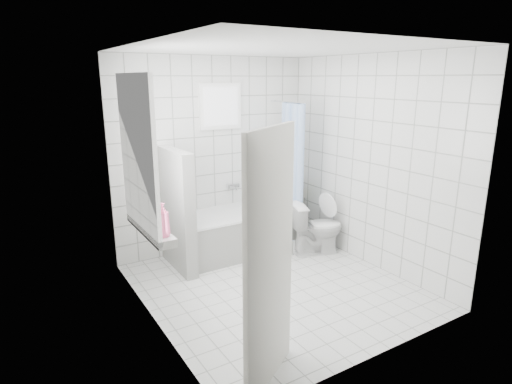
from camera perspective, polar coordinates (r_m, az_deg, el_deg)
ground at (r=5.02m, az=2.53°, el=-12.49°), size 3.00×3.00×0.00m
ceiling at (r=4.47m, az=2.93°, el=18.62°), size 3.00×3.00×0.00m
wall_back at (r=5.85m, az=-5.62°, el=4.90°), size 2.80×0.02×2.60m
wall_front at (r=3.48m, az=16.78°, el=-2.63°), size 2.80×0.02×2.60m
wall_left at (r=3.97m, az=-14.20°, el=-0.28°), size 0.02×3.00×2.60m
wall_right at (r=5.47m, az=14.96°, el=3.77°), size 0.02×3.00×2.60m
window_left at (r=4.20m, az=-15.14°, el=4.67°), size 0.01×0.90×1.40m
window_back at (r=5.77m, az=-4.68°, el=11.30°), size 0.50×0.01×0.50m
window_sill at (r=4.40m, az=-13.93°, el=-4.78°), size 0.18×1.02×0.08m
door at (r=3.18m, az=1.85°, el=-9.43°), size 0.69×0.47×2.00m
bathtub at (r=5.86m, az=-2.33°, el=-5.25°), size 1.65×0.77×0.58m
partition_wall at (r=5.31m, az=-10.50°, el=-2.41°), size 0.15×0.85×1.50m
tiled_ledge at (r=6.62m, az=4.78°, el=-3.02°), size 0.40×0.24×0.55m
toilet at (r=5.84m, az=8.08°, el=-4.75°), size 0.79×0.58×0.72m
curtain_rod at (r=5.90m, az=4.24°, el=11.87°), size 0.02×0.80×0.02m
shower_curtain at (r=5.91m, az=4.81°, el=3.06°), size 0.14×0.48×1.78m
tub_faucet at (r=6.02m, az=-3.12°, el=0.87°), size 0.18×0.06×0.06m
sill_bottles at (r=4.27m, az=-13.58°, el=-2.97°), size 0.18×0.82×0.32m
ledge_bottles at (r=6.48m, az=5.21°, el=0.17°), size 0.20×0.19×0.25m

